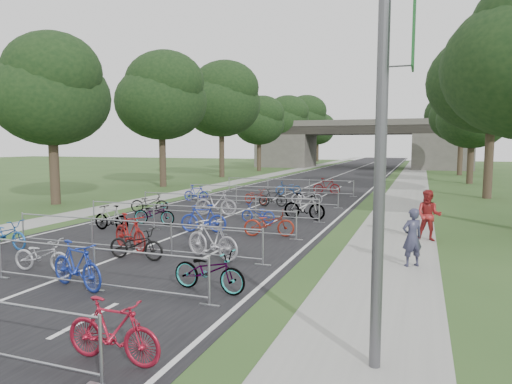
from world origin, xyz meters
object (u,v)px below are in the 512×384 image
Objects in this scene: pedestrian_a at (412,238)px; pedestrian_b at (429,216)px; lamppost at (384,95)px; overpass_bridge at (360,144)px.

pedestrian_b is at bearing -129.01° from pedestrian_a.
pedestrian_a is (0.38, 6.56, -3.43)m from lamppost.
overpass_bridge reaches higher than pedestrian_b.
pedestrian_b is (9.20, -52.50, -2.59)m from overpass_bridge.
pedestrian_a is at bearing -81.23° from overpass_bridge.
pedestrian_a is 3.97m from pedestrian_b.
pedestrian_b is at bearing -80.06° from overpass_bridge.
pedestrian_a is at bearing 86.69° from lamppost.
lamppost is 4.80× the size of pedestrian_a.
overpass_bridge is 3.78× the size of lamppost.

